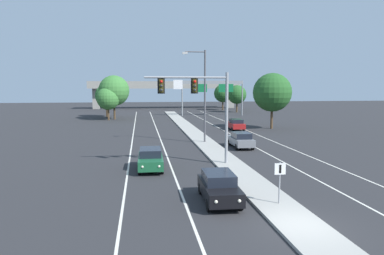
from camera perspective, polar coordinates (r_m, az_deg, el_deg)
ground_plane at (r=17.34m, az=16.80°, el=-14.91°), size 260.00×260.00×0.00m
median_island at (r=33.90m, az=3.88°, el=-3.98°), size 2.40×110.00×0.15m
lane_stripe_oncoming_center at (r=40.14m, az=-4.81°, el=-2.44°), size 0.14×100.00×0.01m
lane_stripe_receding_center at (r=41.75m, az=8.19°, el=-2.13°), size 0.14×100.00×0.01m
edge_stripe_left at (r=40.09m, az=-9.52°, el=-2.52°), size 0.14×100.00×0.01m
edge_stripe_right at (r=42.79m, az=12.44°, el=-2.01°), size 0.14×100.00×0.01m
overhead_signal_mast at (r=28.10m, az=1.44°, el=4.59°), size 6.57×0.44×7.20m
median_sign_post at (r=19.41m, az=13.76°, el=-7.58°), size 0.60×0.10×2.20m
street_lamp_median at (r=39.34m, az=1.74°, el=5.87°), size 2.58×0.28×10.00m
car_oncoming_black at (r=19.91m, az=4.30°, el=-9.33°), size 1.92×4.51×1.58m
car_oncoming_green at (r=27.38m, az=-6.61°, el=-4.96°), size 1.89×4.50×1.58m
car_receding_grey at (r=37.14m, az=7.76°, el=-1.93°), size 1.83×4.47×1.58m
car_receding_red at (r=52.13m, az=6.95°, el=0.51°), size 1.86×4.49×1.58m
highway_sign_gantry at (r=76.53m, az=3.30°, el=6.47°), size 13.28×0.42×7.50m
overpass_bridge at (r=103.24m, az=-4.32°, el=6.27°), size 42.40×6.40×7.65m
tree_far_right_b at (r=87.47m, az=7.15°, el=5.20°), size 4.52×4.52×6.55m
tree_far_left_b at (r=75.86m, az=-13.42°, el=4.95°), size 4.63×4.63×6.69m
tree_far_right_c at (r=95.03m, az=4.92°, el=5.41°), size 4.67×4.67×6.75m
tree_far_left_a at (r=69.74m, az=-12.28°, el=5.74°), size 5.76×5.76×8.33m
tree_far_right_a at (r=54.25m, az=12.62°, el=5.45°), size 5.68×5.68×8.22m
tree_far_left_c at (r=68.44m, az=-13.18°, el=4.51°), size 4.27×4.27×6.17m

